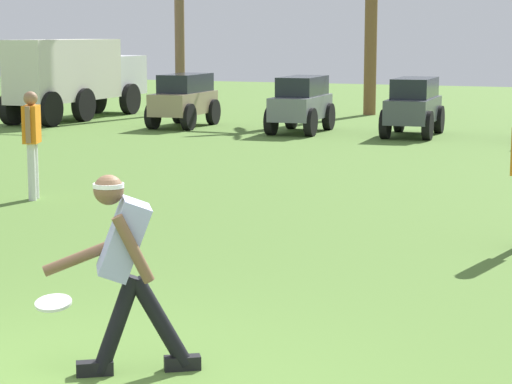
% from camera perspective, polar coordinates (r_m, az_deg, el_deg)
% --- Properties ---
extents(frisbee_thrower, '(1.06, 0.58, 1.42)m').
position_cam_1_polar(frisbee_thrower, '(7.01, -7.49, -4.04)').
color(frisbee_thrower, black).
rests_on(frisbee_thrower, ground_plane).
extents(frisbee_in_flight, '(0.32, 0.32, 0.07)m').
position_cam_1_polar(frisbee_in_flight, '(7.28, -11.50, -6.23)').
color(frisbee_in_flight, white).
extents(teammate_midfield, '(0.31, 0.48, 1.56)m').
position_cam_1_polar(teammate_midfield, '(14.64, -12.69, 3.21)').
color(teammate_midfield, silver).
rests_on(teammate_midfield, ground_plane).
extents(parked_car_slot_a, '(1.29, 2.46, 1.34)m').
position_cam_1_polar(parked_car_slot_a, '(25.65, -4.12, 5.36)').
color(parked_car_slot_a, '#998466').
rests_on(parked_car_slot_a, ground_plane).
extents(parked_car_slot_b, '(1.30, 2.46, 1.34)m').
position_cam_1_polar(parked_car_slot_b, '(24.15, 2.61, 5.14)').
color(parked_car_slot_b, slate).
rests_on(parked_car_slot_b, ground_plane).
extents(parked_car_slot_c, '(1.29, 2.46, 1.34)m').
position_cam_1_polar(parked_car_slot_c, '(23.60, 9.00, 4.95)').
color(parked_car_slot_c, '#474C51').
rests_on(parked_car_slot_c, ground_plane).
extents(box_truck, '(1.49, 5.92, 2.20)m').
position_cam_1_polar(box_truck, '(28.25, -10.26, 6.62)').
color(box_truck, silver).
rests_on(box_truck, ground_plane).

